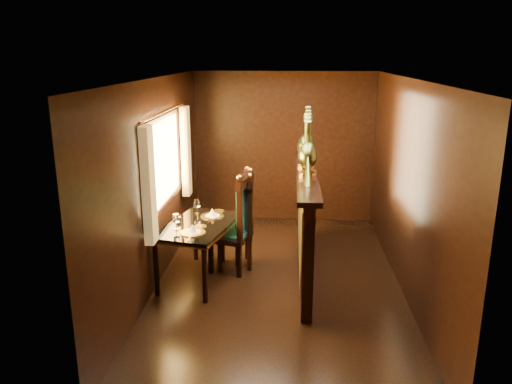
{
  "coord_description": "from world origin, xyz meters",
  "views": [
    {
      "loc": [
        0.13,
        -5.77,
        2.78
      ],
      "look_at": [
        -0.3,
        0.19,
        1.11
      ],
      "focal_mm": 35.0,
      "sensor_mm": 36.0,
      "label": 1
    }
  ],
  "objects_px": {
    "dining_table": "(199,229)",
    "peacock_left": "(308,144)",
    "peacock_right": "(307,136)",
    "chair_right": "(243,216)",
    "chair_left": "(239,220)"
  },
  "relations": [
    {
      "from": "chair_left",
      "to": "peacock_left",
      "type": "height_order",
      "value": "peacock_left"
    },
    {
      "from": "chair_right",
      "to": "peacock_left",
      "type": "distance_m",
      "value": 1.39
    },
    {
      "from": "peacock_right",
      "to": "dining_table",
      "type": "bearing_deg",
      "value": -156.07
    },
    {
      "from": "dining_table",
      "to": "chair_left",
      "type": "relative_size",
      "value": 1.03
    },
    {
      "from": "dining_table",
      "to": "chair_left",
      "type": "bearing_deg",
      "value": 44.67
    },
    {
      "from": "peacock_left",
      "to": "peacock_right",
      "type": "distance_m",
      "value": 0.48
    },
    {
      "from": "chair_left",
      "to": "peacock_left",
      "type": "distance_m",
      "value": 1.35
    },
    {
      "from": "dining_table",
      "to": "peacock_left",
      "type": "relative_size",
      "value": 1.83
    },
    {
      "from": "chair_right",
      "to": "peacock_left",
      "type": "xyz_separation_m",
      "value": [
        0.82,
        -0.37,
        1.05
      ]
    },
    {
      "from": "dining_table",
      "to": "peacock_right",
      "type": "xyz_separation_m",
      "value": [
        1.33,
        0.59,
        1.09
      ]
    },
    {
      "from": "peacock_right",
      "to": "chair_right",
      "type": "bearing_deg",
      "value": -172.61
    },
    {
      "from": "dining_table",
      "to": "peacock_left",
      "type": "distance_m",
      "value": 1.71
    },
    {
      "from": "dining_table",
      "to": "chair_right",
      "type": "relative_size",
      "value": 1.05
    },
    {
      "from": "peacock_left",
      "to": "peacock_right",
      "type": "bearing_deg",
      "value": 90.0
    },
    {
      "from": "peacock_left",
      "to": "peacock_right",
      "type": "xyz_separation_m",
      "value": [
        0.0,
        0.48,
        0.02
      ]
    }
  ]
}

